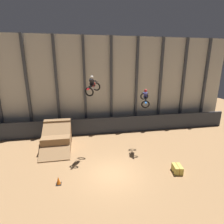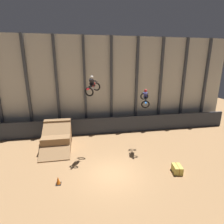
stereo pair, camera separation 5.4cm
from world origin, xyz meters
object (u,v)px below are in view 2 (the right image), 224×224
(hay_bale_trackside, at_px, (177,169))
(rider_bike_left_air, at_px, (92,86))
(traffic_cone_near_ramp, at_px, (58,181))
(dirt_ramp, at_px, (57,138))
(rider_bike_right_air, at_px, (145,98))

(hay_bale_trackside, bearing_deg, rider_bike_left_air, 148.14)
(traffic_cone_near_ramp, height_order, hay_bale_trackside, traffic_cone_near_ramp)
(traffic_cone_near_ramp, bearing_deg, dirt_ramp, 96.80)
(rider_bike_left_air, relative_size, hay_bale_trackside, 1.82)
(hay_bale_trackside, bearing_deg, traffic_cone_near_ramp, 178.78)
(rider_bike_left_air, xyz_separation_m, hay_bale_trackside, (5.84, -3.63, -5.80))
(rider_bike_right_air, distance_m, traffic_cone_near_ramp, 9.47)
(dirt_ramp, xyz_separation_m, hay_bale_trackside, (9.23, -5.95, -0.60))
(rider_bike_left_air, distance_m, rider_bike_right_air, 4.78)
(traffic_cone_near_ramp, bearing_deg, rider_bike_left_air, 51.93)
(traffic_cone_near_ramp, xyz_separation_m, hay_bale_trackside, (8.54, -0.18, -0.00))
(rider_bike_left_air, height_order, rider_bike_right_air, rider_bike_left_air)
(dirt_ramp, relative_size, rider_bike_right_air, 2.18)
(rider_bike_left_air, xyz_separation_m, rider_bike_right_air, (4.61, 0.43, -1.18))
(rider_bike_left_air, relative_size, rider_bike_right_air, 0.95)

